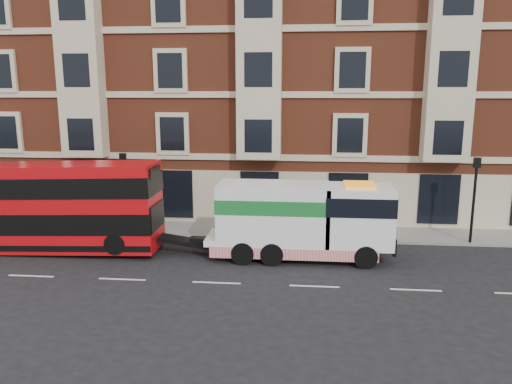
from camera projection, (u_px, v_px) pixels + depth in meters
The scene contains 8 objects.
ground at pixel (217, 283), 20.48m from camera, with size 120.00×120.00×0.00m, color black.
sidewalk at pixel (240, 230), 27.78m from camera, with size 90.00×3.00×0.15m, color slate.
victorian_terrace at pixel (260, 54), 33.01m from camera, with size 45.00×12.00×20.40m.
lamp_post_west at pixel (124, 187), 26.54m from camera, with size 0.35×0.15×4.35m.
lamp_post_east at pixel (474, 194), 24.87m from camera, with size 0.35×0.15×4.35m.
double_decker_bus at pixel (50, 205), 24.12m from camera, with size 10.63×2.44×4.30m.
tow_truck at pixel (299, 219), 23.09m from camera, with size 8.51×2.52×3.55m.
pedestrian at pixel (46, 212), 28.03m from camera, with size 0.66×0.43×1.80m, color #1D1932.
Camera 1 is at (3.44, -19.05, 7.83)m, focal length 35.00 mm.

